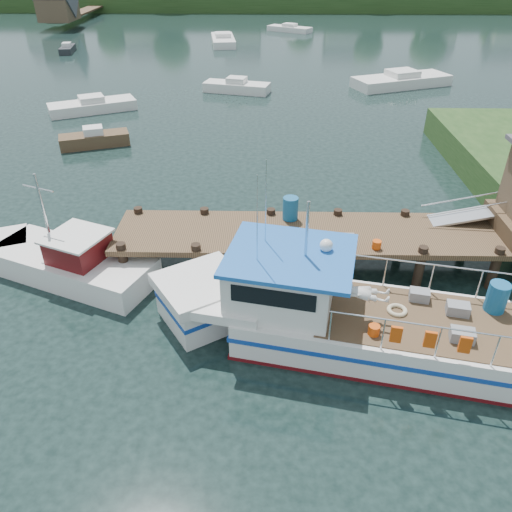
{
  "coord_description": "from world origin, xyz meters",
  "views": [
    {
      "loc": [
        -0.7,
        -15.32,
        10.13
      ],
      "look_at": [
        -1.0,
        -1.5,
        1.3
      ],
      "focal_mm": 35.0,
      "sensor_mm": 36.0,
      "label": 1
    }
  ],
  "objects_px": {
    "moored_rowboat": "(94,139)",
    "moored_d": "(223,40)",
    "moored_far": "(290,29)",
    "moored_b": "(237,87)",
    "lobster_boat": "(327,313)",
    "work_boat": "(64,260)",
    "moored_a": "(92,106)",
    "dock": "(476,212)",
    "moored_e": "(67,49)",
    "moored_c": "(401,80)"
  },
  "relations": [
    {
      "from": "work_boat",
      "to": "moored_far",
      "type": "distance_m",
      "value": 55.97
    },
    {
      "from": "moored_rowboat",
      "to": "moored_b",
      "type": "height_order",
      "value": "moored_b"
    },
    {
      "from": "dock",
      "to": "lobster_boat",
      "type": "height_order",
      "value": "lobster_boat"
    },
    {
      "from": "lobster_boat",
      "to": "moored_e",
      "type": "xyz_separation_m",
      "value": [
        -22.79,
        43.89,
        -0.61
      ]
    },
    {
      "from": "work_boat",
      "to": "moored_d",
      "type": "relative_size",
      "value": 0.95
    },
    {
      "from": "moored_a",
      "to": "moored_c",
      "type": "relative_size",
      "value": 0.72
    },
    {
      "from": "dock",
      "to": "moored_a",
      "type": "bearing_deg",
      "value": 135.44
    },
    {
      "from": "moored_rowboat",
      "to": "moored_b",
      "type": "relative_size",
      "value": 0.76
    },
    {
      "from": "moored_rowboat",
      "to": "moored_b",
      "type": "xyz_separation_m",
      "value": [
        7.52,
        12.11,
        0.0
      ]
    },
    {
      "from": "moored_b",
      "to": "moored_d",
      "type": "relative_size",
      "value": 0.72
    },
    {
      "from": "moored_a",
      "to": "moored_e",
      "type": "relative_size",
      "value": 1.66
    },
    {
      "from": "moored_c",
      "to": "lobster_boat",
      "type": "bearing_deg",
      "value": -118.72
    },
    {
      "from": "work_boat",
      "to": "moored_d",
      "type": "distance_m",
      "value": 45.99
    },
    {
      "from": "dock",
      "to": "lobster_boat",
      "type": "bearing_deg",
      "value": -143.38
    },
    {
      "from": "dock",
      "to": "moored_far",
      "type": "xyz_separation_m",
      "value": [
        -4.41,
        54.25,
        -1.88
      ]
    },
    {
      "from": "moored_a",
      "to": "moored_e",
      "type": "distance_m",
      "value": 22.77
    },
    {
      "from": "moored_c",
      "to": "moored_e",
      "type": "bearing_deg",
      "value": 144.75
    },
    {
      "from": "moored_rowboat",
      "to": "moored_far",
      "type": "bearing_deg",
      "value": 83.3
    },
    {
      "from": "lobster_boat",
      "to": "work_boat",
      "type": "xyz_separation_m",
      "value": [
        -8.87,
        3.15,
        -0.36
      ]
    },
    {
      "from": "work_boat",
      "to": "moored_d",
      "type": "height_order",
      "value": "work_boat"
    },
    {
      "from": "moored_a",
      "to": "moored_e",
      "type": "bearing_deg",
      "value": 106.58
    },
    {
      "from": "lobster_boat",
      "to": "work_boat",
      "type": "distance_m",
      "value": 9.42
    },
    {
      "from": "moored_c",
      "to": "moored_e",
      "type": "distance_m",
      "value": 34.55
    },
    {
      "from": "moored_a",
      "to": "moored_d",
      "type": "distance_m",
      "value": 27.07
    },
    {
      "from": "lobster_boat",
      "to": "moored_rowboat",
      "type": "relative_size",
      "value": 2.73
    },
    {
      "from": "lobster_boat",
      "to": "moored_far",
      "type": "xyz_separation_m",
      "value": [
        0.97,
        58.25,
        -0.6
      ]
    },
    {
      "from": "moored_a",
      "to": "moored_b",
      "type": "xyz_separation_m",
      "value": [
        9.68,
        5.34,
        0.02
      ]
    },
    {
      "from": "moored_c",
      "to": "moored_e",
      "type": "relative_size",
      "value": 2.31
    },
    {
      "from": "lobster_boat",
      "to": "moored_e",
      "type": "distance_m",
      "value": 49.46
    },
    {
      "from": "moored_a",
      "to": "moored_d",
      "type": "height_order",
      "value": "moored_d"
    },
    {
      "from": "work_boat",
      "to": "moored_rowboat",
      "type": "xyz_separation_m",
      "value": [
        -2.84,
        13.03,
        -0.19
      ]
    },
    {
      "from": "moored_rowboat",
      "to": "moored_d",
      "type": "xyz_separation_m",
      "value": [
        4.85,
        32.92,
        0.04
      ]
    },
    {
      "from": "moored_b",
      "to": "moored_a",
      "type": "bearing_deg",
      "value": -171.82
    },
    {
      "from": "moored_far",
      "to": "moored_e",
      "type": "bearing_deg",
      "value": -133.15
    },
    {
      "from": "lobster_boat",
      "to": "moored_rowboat",
      "type": "height_order",
      "value": "lobster_boat"
    },
    {
      "from": "moored_rowboat",
      "to": "moored_a",
      "type": "xyz_separation_m",
      "value": [
        -2.16,
        6.77,
        -0.02
      ]
    },
    {
      "from": "moored_b",
      "to": "moored_d",
      "type": "bearing_deg",
      "value": 76.62
    },
    {
      "from": "moored_b",
      "to": "moored_rowboat",
      "type": "bearing_deg",
      "value": -142.55
    },
    {
      "from": "work_boat",
      "to": "moored_b",
      "type": "relative_size",
      "value": 1.32
    },
    {
      "from": "moored_rowboat",
      "to": "moored_a",
      "type": "distance_m",
      "value": 7.11
    },
    {
      "from": "dock",
      "to": "moored_d",
      "type": "relative_size",
      "value": 2.25
    },
    {
      "from": "dock",
      "to": "moored_b",
      "type": "relative_size",
      "value": 3.12
    },
    {
      "from": "moored_b",
      "to": "moored_c",
      "type": "distance_m",
      "value": 13.35
    },
    {
      "from": "lobster_boat",
      "to": "moored_c",
      "type": "relative_size",
      "value": 1.31
    },
    {
      "from": "work_boat",
      "to": "moored_a",
      "type": "bearing_deg",
      "value": 126.97
    },
    {
      "from": "work_boat",
      "to": "moored_rowboat",
      "type": "relative_size",
      "value": 1.74
    },
    {
      "from": "moored_far",
      "to": "moored_b",
      "type": "distance_m",
      "value": 30.4
    },
    {
      "from": "dock",
      "to": "moored_b",
      "type": "height_order",
      "value": "dock"
    },
    {
      "from": "moored_d",
      "to": "moored_a",
      "type": "bearing_deg",
      "value": -82.53
    },
    {
      "from": "moored_b",
      "to": "lobster_boat",
      "type": "bearing_deg",
      "value": -102.3
    }
  ]
}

